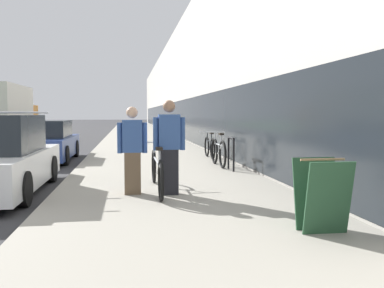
{
  "coord_description": "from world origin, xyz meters",
  "views": [
    {
      "loc": [
        4.9,
        -6.36,
        1.55
      ],
      "look_at": [
        7.57,
        11.44,
        0.28
      ],
      "focal_mm": 40.0,
      "sensor_mm": 36.0,
      "label": 1
    }
  ],
  "objects_px": {
    "person_rider": "(169,147)",
    "cruiser_bike_middle": "(210,147)",
    "tandem_bicycle": "(157,171)",
    "cruiser_bike_nearest": "(218,152)",
    "vintage_roadster_curbside": "(45,143)",
    "person_bystander": "(132,150)",
    "moving_truck": "(2,114)",
    "sandwich_board_sign": "(322,195)",
    "bike_rack_hoop": "(231,150)"
  },
  "relations": [
    {
      "from": "person_bystander",
      "to": "moving_truck",
      "type": "relative_size",
      "value": 0.21
    },
    {
      "from": "person_bystander",
      "to": "cruiser_bike_middle",
      "type": "bearing_deg",
      "value": 66.79
    },
    {
      "from": "bike_rack_hoop",
      "to": "cruiser_bike_nearest",
      "type": "bearing_deg",
      "value": 97.97
    },
    {
      "from": "sandwich_board_sign",
      "to": "vintage_roadster_curbside",
      "type": "distance_m",
      "value": 10.9
    },
    {
      "from": "bike_rack_hoop",
      "to": "cruiser_bike_middle",
      "type": "bearing_deg",
      "value": 89.25
    },
    {
      "from": "tandem_bicycle",
      "to": "person_rider",
      "type": "bearing_deg",
      "value": -59.33
    },
    {
      "from": "cruiser_bike_nearest",
      "to": "person_rider",
      "type": "bearing_deg",
      "value": -113.86
    },
    {
      "from": "bike_rack_hoop",
      "to": "tandem_bicycle",
      "type": "bearing_deg",
      "value": -127.65
    },
    {
      "from": "person_rider",
      "to": "bike_rack_hoop",
      "type": "distance_m",
      "value": 3.55
    },
    {
      "from": "person_bystander",
      "to": "vintage_roadster_curbside",
      "type": "distance_m",
      "value": 7.41
    },
    {
      "from": "person_bystander",
      "to": "sandwich_board_sign",
      "type": "relative_size",
      "value": 1.73
    },
    {
      "from": "cruiser_bike_nearest",
      "to": "vintage_roadster_curbside",
      "type": "xyz_separation_m",
      "value": [
        -5.14,
        3.07,
        0.1
      ]
    },
    {
      "from": "tandem_bicycle",
      "to": "vintage_roadster_curbside",
      "type": "relative_size",
      "value": 0.6
    },
    {
      "from": "person_rider",
      "to": "cruiser_bike_middle",
      "type": "xyz_separation_m",
      "value": [
        1.9,
        6.06,
        -0.48
      ]
    },
    {
      "from": "bike_rack_hoop",
      "to": "moving_truck",
      "type": "xyz_separation_m",
      "value": [
        -9.4,
        14.17,
        0.92
      ]
    },
    {
      "from": "tandem_bicycle",
      "to": "bike_rack_hoop",
      "type": "height_order",
      "value": "tandem_bicycle"
    },
    {
      "from": "cruiser_bike_nearest",
      "to": "vintage_roadster_curbside",
      "type": "relative_size",
      "value": 0.41
    },
    {
      "from": "person_bystander",
      "to": "vintage_roadster_curbside",
      "type": "bearing_deg",
      "value": 111.91
    },
    {
      "from": "cruiser_bike_nearest",
      "to": "sandwich_board_sign",
      "type": "distance_m",
      "value": 6.61
    },
    {
      "from": "cruiser_bike_nearest",
      "to": "moving_truck",
      "type": "distance_m",
      "value": 16.21
    },
    {
      "from": "person_bystander",
      "to": "moving_truck",
      "type": "xyz_separation_m",
      "value": [
        -6.89,
        17.05,
        0.65
      ]
    },
    {
      "from": "bike_rack_hoop",
      "to": "cruiser_bike_nearest",
      "type": "xyz_separation_m",
      "value": [
        -0.13,
        0.92,
        -0.12
      ]
    },
    {
      "from": "bike_rack_hoop",
      "to": "vintage_roadster_curbside",
      "type": "height_order",
      "value": "vintage_roadster_curbside"
    },
    {
      "from": "person_rider",
      "to": "moving_truck",
      "type": "height_order",
      "value": "moving_truck"
    },
    {
      "from": "person_bystander",
      "to": "vintage_roadster_curbside",
      "type": "xyz_separation_m",
      "value": [
        -2.76,
        6.87,
        -0.29
      ]
    },
    {
      "from": "cruiser_bike_middle",
      "to": "vintage_roadster_curbside",
      "type": "relative_size",
      "value": 0.39
    },
    {
      "from": "sandwich_board_sign",
      "to": "vintage_roadster_curbside",
      "type": "xyz_separation_m",
      "value": [
        -5.01,
        9.68,
        0.04
      ]
    },
    {
      "from": "person_rider",
      "to": "cruiser_bike_middle",
      "type": "relative_size",
      "value": 1.01
    },
    {
      "from": "cruiser_bike_middle",
      "to": "sandwich_board_sign",
      "type": "bearing_deg",
      "value": -91.96
    },
    {
      "from": "cruiser_bike_nearest",
      "to": "moving_truck",
      "type": "relative_size",
      "value": 0.24
    },
    {
      "from": "person_rider",
      "to": "cruiser_bike_nearest",
      "type": "height_order",
      "value": "person_rider"
    },
    {
      "from": "tandem_bicycle",
      "to": "person_rider",
      "type": "distance_m",
      "value": 0.61
    },
    {
      "from": "tandem_bicycle",
      "to": "cruiser_bike_nearest",
      "type": "bearing_deg",
      "value": 61.72
    },
    {
      "from": "vintage_roadster_curbside",
      "to": "moving_truck",
      "type": "xyz_separation_m",
      "value": [
        -4.13,
        10.18,
        0.94
      ]
    },
    {
      "from": "person_rider",
      "to": "cruiser_bike_middle",
      "type": "bearing_deg",
      "value": 72.59
    },
    {
      "from": "tandem_bicycle",
      "to": "cruiser_bike_middle",
      "type": "height_order",
      "value": "tandem_bicycle"
    },
    {
      "from": "bike_rack_hoop",
      "to": "cruiser_bike_nearest",
      "type": "distance_m",
      "value": 0.94
    },
    {
      "from": "bike_rack_hoop",
      "to": "moving_truck",
      "type": "distance_m",
      "value": 17.03
    },
    {
      "from": "vintage_roadster_curbside",
      "to": "moving_truck",
      "type": "height_order",
      "value": "moving_truck"
    },
    {
      "from": "bike_rack_hoop",
      "to": "cruiser_bike_nearest",
      "type": "height_order",
      "value": "cruiser_bike_nearest"
    },
    {
      "from": "bike_rack_hoop",
      "to": "cruiser_bike_middle",
      "type": "distance_m",
      "value": 3.07
    },
    {
      "from": "sandwich_board_sign",
      "to": "tandem_bicycle",
      "type": "bearing_deg",
      "value": 120.77
    },
    {
      "from": "bike_rack_hoop",
      "to": "sandwich_board_sign",
      "type": "bearing_deg",
      "value": -92.62
    },
    {
      "from": "sandwich_board_sign",
      "to": "moving_truck",
      "type": "distance_m",
      "value": 21.89
    },
    {
      "from": "tandem_bicycle",
      "to": "cruiser_bike_nearest",
      "type": "xyz_separation_m",
      "value": [
        1.93,
        3.59,
        0.02
      ]
    },
    {
      "from": "sandwich_board_sign",
      "to": "vintage_roadster_curbside",
      "type": "bearing_deg",
      "value": 117.37
    },
    {
      "from": "vintage_roadster_curbside",
      "to": "moving_truck",
      "type": "relative_size",
      "value": 0.58
    },
    {
      "from": "person_bystander",
      "to": "sandwich_board_sign",
      "type": "bearing_deg",
      "value": -51.34
    },
    {
      "from": "bike_rack_hoop",
      "to": "sandwich_board_sign",
      "type": "relative_size",
      "value": 0.94
    },
    {
      "from": "person_rider",
      "to": "sandwich_board_sign",
      "type": "relative_size",
      "value": 1.86
    }
  ]
}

